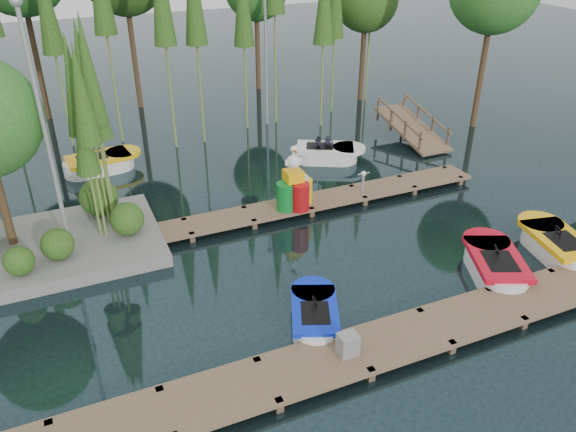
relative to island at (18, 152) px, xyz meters
name	(u,v)px	position (x,y,z in m)	size (l,w,h in m)	color
ground_plane	(279,260)	(6.30, -3.29, -3.18)	(90.00, 90.00, 0.00)	#1C2F34
near_dock	(356,353)	(6.30, -7.79, -2.95)	(18.00, 1.50, 0.50)	brown
far_dock	(278,209)	(7.30, -0.79, -2.95)	(15.00, 1.20, 0.50)	brown
island	(18,152)	(0.00, 0.00, 0.00)	(6.20, 4.20, 6.75)	slate
lamp_island	(42,119)	(0.80, -0.79, 1.08)	(0.30, 0.30, 7.25)	gray
lamp_rear	(265,31)	(10.30, 7.71, 1.08)	(0.30, 0.30, 7.25)	gray
ramp	(412,128)	(15.30, 3.21, -2.60)	(1.50, 3.94, 1.49)	brown
boat_blue	(314,316)	(6.00, -6.25, -2.94)	(1.97, 2.69, 0.83)	white
boat_red	(495,265)	(11.52, -6.33, -2.90)	(2.37, 3.20, 0.98)	white
boat_yellow_near	(556,246)	(13.91, -6.24, -2.90)	(1.90, 3.15, 0.99)	white
boat_yellow_far	(100,163)	(2.39, 5.29, -2.87)	(3.14, 1.73, 1.50)	white
boat_white_far	(326,153)	(10.88, 2.71, -2.88)	(3.19, 2.50, 1.38)	white
utility_cabinet	(348,344)	(6.06, -7.79, -2.62)	(0.43, 0.36, 0.53)	gray
yellow_barrel	(304,191)	(8.25, -0.79, -2.46)	(0.56, 0.56, 0.84)	#FFB80D
drum_cluster	(295,190)	(7.84, -0.95, -2.26)	(1.23, 1.13, 2.13)	#0C7326
seagull_post	(363,177)	(10.52, -0.79, -2.39)	(0.46, 0.25, 0.73)	gray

